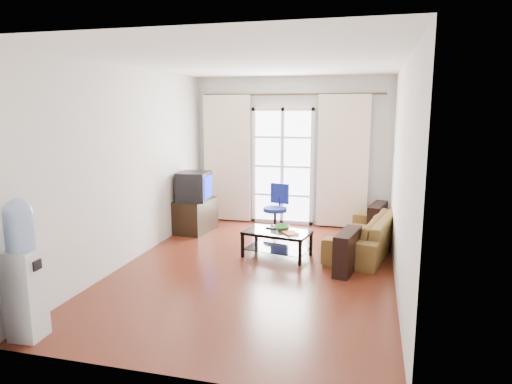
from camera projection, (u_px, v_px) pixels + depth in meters
floor at (256, 269)px, 6.15m from camera, size 5.20×5.20×0.00m
ceiling at (256, 62)px, 5.67m from camera, size 5.20×5.20×0.00m
wall_back at (291, 152)px, 8.39m from camera, size 3.60×0.02×2.70m
wall_front at (170, 214)px, 3.43m from camera, size 3.60×0.02×2.70m
wall_left at (131, 165)px, 6.35m from camera, size 0.02×5.20×2.70m
wall_right at (401, 175)px, 5.47m from camera, size 0.02×5.20×2.70m
french_door at (282, 167)px, 8.42m from camera, size 1.16×0.06×2.15m
curtain_rod at (291, 94)px, 8.10m from camera, size 3.30×0.04×0.04m
curtain_left at (227, 159)px, 8.59m from camera, size 0.90×0.07×2.35m
curtain_right at (343, 162)px, 8.06m from camera, size 0.90×0.07×2.35m
radiator at (333, 209)px, 8.28m from camera, size 0.64×0.12×0.64m
sofa at (364, 233)px, 6.86m from camera, size 2.20×1.50×0.56m
coffee_table at (277, 240)px, 6.62m from camera, size 1.02×0.70×0.38m
bowl at (282, 228)px, 6.67m from camera, size 0.41×0.41×0.06m
book at (285, 234)px, 6.42m from camera, size 0.40×0.40×0.02m
remote at (271, 228)px, 6.73m from camera, size 0.16×0.06×0.02m
tv_stand at (195, 215)px, 7.99m from camera, size 0.61×0.83×0.57m
crt_tv at (193, 186)px, 7.82m from camera, size 0.57×0.56×0.50m
task_chair at (276, 219)px, 7.91m from camera, size 0.69×0.69×0.84m
water_cooler at (23, 267)px, 4.18m from camera, size 0.30×0.29×1.34m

